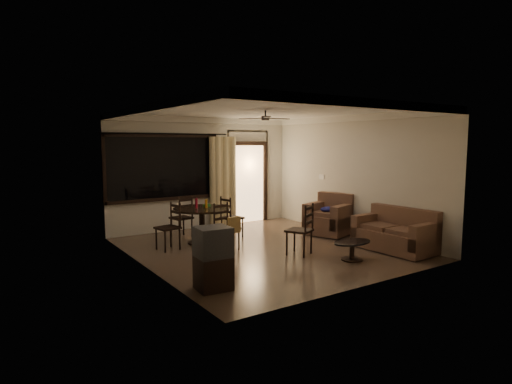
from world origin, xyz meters
TOP-DOWN VIEW (x-y plane):
  - ground at (0.00, 0.00)m, footprint 5.50×5.50m
  - room_shell at (0.59, 1.77)m, footprint 5.50×6.70m
  - dining_table at (-0.86, 1.16)m, footprint 1.23×1.23m
  - dining_chair_west at (-1.68, 1.02)m, footprint 0.48×0.48m
  - dining_chair_east at (-0.03, 1.29)m, footprint 0.48×0.48m
  - dining_chair_south at (-0.72, 0.31)m, footprint 0.48×0.53m
  - dining_chair_north at (-0.99, 1.93)m, footprint 0.48×0.48m
  - tv_cabinet at (-2.05, -1.60)m, footprint 0.53×0.48m
  - sofa at (2.11, -1.59)m, footprint 0.88×1.59m
  - armchair at (2.11, 0.31)m, footprint 1.18×1.18m
  - coffee_table at (0.83, -1.62)m, footprint 0.81×0.48m
  - side_chair at (0.28, -0.78)m, footprint 0.60×0.60m

SIDE VIEW (x-z plane):
  - ground at x=0.00m, z-range 0.00..0.00m
  - coffee_table at x=0.83m, z-range 0.06..0.41m
  - dining_chair_west at x=-1.68m, z-range -0.19..0.76m
  - dining_chair_east at x=-0.03m, z-range -0.19..0.76m
  - dining_chair_north at x=-0.99m, z-range -0.19..0.76m
  - side_chair at x=0.28m, z-range -0.20..0.80m
  - dining_chair_south at x=-0.72m, z-range -0.17..0.78m
  - sofa at x=2.11m, z-range -0.08..0.75m
  - armchair at x=2.11m, z-range -0.08..0.86m
  - tv_cabinet at x=-2.05m, z-range 0.00..0.94m
  - dining_table at x=-0.86m, z-range 0.11..1.10m
  - room_shell at x=0.59m, z-range -0.92..4.58m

